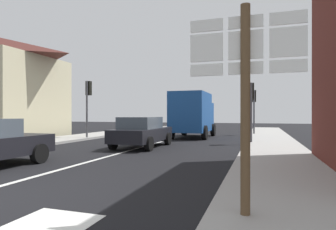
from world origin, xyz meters
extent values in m
plane|color=black|center=(0.00, 10.00, 0.00)|extent=(80.00, 80.00, 0.00)
cube|color=#9E9B96|center=(6.06, 8.00, 0.07)|extent=(2.68, 44.00, 0.14)
cube|color=#9E9B96|center=(-6.06, 8.00, 0.07)|extent=(2.68, 44.00, 0.14)
cube|color=silver|center=(0.00, 6.00, 0.01)|extent=(0.16, 12.00, 0.01)
cube|color=beige|center=(-12.67, 15.31, 0.35)|extent=(5.27, 1.20, 0.70)
cylinder|color=black|center=(-1.38, 3.73, 0.32)|extent=(0.22, 0.64, 0.64)
cube|color=black|center=(0.01, 9.04, 0.62)|extent=(1.78, 4.21, 0.60)
cube|color=#47515B|center=(0.01, 8.79, 1.19)|extent=(1.56, 2.11, 0.55)
cylinder|color=black|center=(-0.88, 10.39, 0.32)|extent=(0.22, 0.64, 0.64)
cylinder|color=black|center=(0.87, 10.40, 0.32)|extent=(0.22, 0.64, 0.64)
cylinder|color=black|center=(-0.86, 7.69, 0.32)|extent=(0.22, 0.64, 0.64)
cylinder|color=black|center=(0.89, 7.70, 0.32)|extent=(0.22, 0.64, 0.64)
cube|color=#19478C|center=(1.04, 14.92, 1.75)|extent=(2.20, 3.70, 2.60)
cube|color=#19478C|center=(1.04, 17.42, 1.45)|extent=(2.09, 1.30, 2.00)
cube|color=#47515B|center=(1.04, 17.47, 2.25)|extent=(1.76, 0.10, 0.70)
cylinder|color=black|center=(-0.06, 17.37, 0.45)|extent=(0.28, 0.90, 0.90)
cylinder|color=black|center=(2.14, 17.37, 0.45)|extent=(0.28, 0.90, 0.90)
cylinder|color=black|center=(-0.06, 13.97, 0.45)|extent=(0.28, 0.90, 0.90)
cylinder|color=black|center=(2.14, 13.97, 0.45)|extent=(0.28, 0.90, 0.90)
cylinder|color=brown|center=(5.29, 0.43, 1.60)|extent=(0.14, 0.14, 3.20)
cube|color=white|center=(4.71, 0.48, 2.96)|extent=(0.50, 0.03, 0.18)
cube|color=black|center=(4.71, 0.50, 2.96)|extent=(0.43, 0.01, 0.13)
cube|color=white|center=(4.71, 0.48, 2.62)|extent=(0.50, 0.03, 0.42)
cube|color=black|center=(4.71, 0.50, 2.62)|extent=(0.43, 0.01, 0.32)
cube|color=white|center=(4.71, 0.48, 2.28)|extent=(0.50, 0.03, 0.18)
cube|color=black|center=(4.71, 0.50, 2.28)|extent=(0.43, 0.01, 0.13)
cube|color=white|center=(5.29, 0.48, 2.96)|extent=(0.50, 0.03, 0.18)
cube|color=black|center=(5.29, 0.50, 2.96)|extent=(0.43, 0.01, 0.13)
cube|color=white|center=(5.29, 0.48, 2.62)|extent=(0.50, 0.03, 0.42)
cube|color=black|center=(5.29, 0.50, 2.62)|extent=(0.43, 0.01, 0.32)
cube|color=white|center=(5.29, 0.48, 2.28)|extent=(0.50, 0.03, 0.18)
cube|color=black|center=(5.29, 0.50, 2.28)|extent=(0.43, 0.01, 0.13)
cube|color=white|center=(5.87, 0.48, 2.96)|extent=(0.50, 0.03, 0.18)
cube|color=black|center=(5.87, 0.50, 2.96)|extent=(0.43, 0.01, 0.13)
cube|color=white|center=(5.87, 0.48, 2.62)|extent=(0.50, 0.03, 0.42)
cube|color=black|center=(5.87, 0.50, 2.62)|extent=(0.43, 0.01, 0.32)
cube|color=white|center=(5.87, 0.48, 2.28)|extent=(0.50, 0.03, 0.18)
cube|color=black|center=(5.87, 0.50, 2.28)|extent=(0.43, 0.01, 0.13)
cylinder|color=#47474C|center=(5.02, 18.82, 1.72)|extent=(0.12, 0.12, 3.45)
cube|color=black|center=(5.02, 19.02, 3.00)|extent=(0.30, 0.28, 0.90)
sphere|color=red|center=(5.02, 19.16, 3.27)|extent=(0.18, 0.18, 0.18)
sphere|color=#3C2303|center=(5.02, 19.16, 2.99)|extent=(0.18, 0.18, 0.18)
sphere|color=black|center=(5.02, 19.16, 2.71)|extent=(0.18, 0.18, 0.18)
cylinder|color=#47474C|center=(5.02, 11.87, 1.64)|extent=(0.12, 0.12, 3.27)
cube|color=black|center=(5.02, 12.07, 2.82)|extent=(0.30, 0.28, 0.90)
sphere|color=red|center=(5.02, 12.21, 3.09)|extent=(0.18, 0.18, 0.18)
sphere|color=#3C2303|center=(5.02, 12.21, 2.81)|extent=(0.18, 0.18, 0.18)
sphere|color=black|center=(5.02, 12.21, 2.53)|extent=(0.18, 0.18, 0.18)
cylinder|color=#47474C|center=(-5.02, 11.86, 1.86)|extent=(0.12, 0.12, 3.73)
cube|color=black|center=(-5.02, 12.06, 3.28)|extent=(0.30, 0.28, 0.90)
sphere|color=red|center=(-5.02, 12.20, 3.55)|extent=(0.18, 0.18, 0.18)
sphere|color=#3C2303|center=(-5.02, 12.20, 3.27)|extent=(0.18, 0.18, 0.18)
sphere|color=black|center=(-5.02, 12.20, 2.99)|extent=(0.18, 0.18, 0.18)
camera|label=1|loc=(5.50, -3.88, 1.60)|focal=30.69mm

